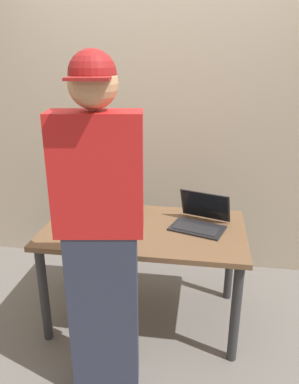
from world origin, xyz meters
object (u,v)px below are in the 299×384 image
person_figure (101,235)px  beer_bottle_green (136,198)px  beer_bottle_dark (127,203)px  laptop (200,219)px  beer_bottle_amber (120,195)px

person_figure → beer_bottle_green: bearing=88.5°
beer_bottle_dark → beer_bottle_green: beer_bottle_green is taller
beer_bottle_dark → person_figure: 0.76m
laptop → person_figure: 0.86m
person_figure → laptop: bearing=55.2°
laptop → person_figure: person_figure is taller
beer_bottle_amber → person_figure: size_ratio=0.17×
beer_bottle_amber → person_figure: (0.10, -0.85, 0.12)m
laptop → person_figure: (-0.48, -0.69, 0.19)m
laptop → beer_bottle_dark: 0.52m
laptop → beer_bottle_green: (-0.46, 0.13, 0.07)m
beer_bottle_dark → person_figure: person_figure is taller
beer_bottle_green → person_figure: person_figure is taller
beer_bottle_dark → person_figure: (0.03, -0.75, 0.13)m
laptop → beer_bottle_amber: bearing=164.0°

